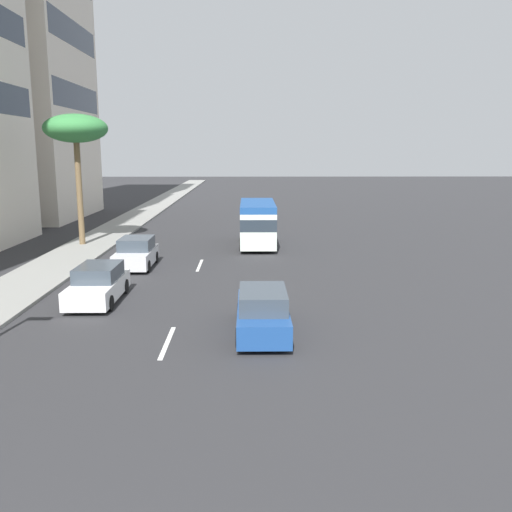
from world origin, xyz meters
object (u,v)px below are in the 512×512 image
at_px(car_second, 263,312).
at_px(car_third, 98,284).
at_px(palm_tree, 76,130).
at_px(car_lead, 136,253).
at_px(minibus_fourth, 258,222).

height_order(car_second, car_third, car_second).
bearing_deg(car_second, palm_tree, 32.96).
relative_size(car_second, car_third, 1.05).
bearing_deg(car_third, car_lead, 178.13).
distance_m(car_second, minibus_fourth, 18.16).
xyz_separation_m(car_third, minibus_fourth, (13.88, -7.04, 0.87)).
bearing_deg(car_lead, car_third, -1.87).
distance_m(car_third, palm_tree, 16.10).
bearing_deg(palm_tree, minibus_fourth, -89.42).
relative_size(car_lead, car_third, 0.91).
relative_size(car_lead, palm_tree, 0.48).
bearing_deg(car_third, car_second, 58.41).
bearing_deg(minibus_fourth, car_second, 179.63).
bearing_deg(car_third, minibus_fourth, 153.09).
xyz_separation_m(car_lead, palm_tree, (6.78, 4.98, 6.85)).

